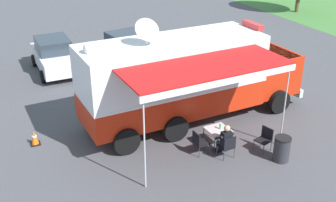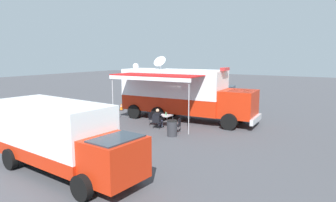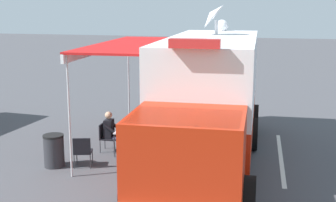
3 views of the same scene
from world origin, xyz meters
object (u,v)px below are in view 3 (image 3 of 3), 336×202
folding_chair_spare_by_truck (83,150)px  traffic_cone (246,107)px  folding_chair_at_table (106,135)px  folding_chair_beside_table (134,130)px  trash_bin (54,151)px  command_truck (208,95)px  folding_table (130,132)px  water_bottle (129,128)px  seated_responder (112,131)px

folding_chair_spare_by_truck → traffic_cone: (-3.86, -7.51, -0.23)m
folding_chair_at_table → folding_chair_beside_table: (-0.66, -0.77, 0.00)m
folding_chair_at_table → trash_bin: 1.86m
command_truck → folding_table: bearing=-0.6°
trash_bin → water_bottle: bearing=-139.2°
folding_chair_beside_table → folding_table: bearing=99.5°
seated_responder → trash_bin: bearing=56.4°
traffic_cone → folding_chair_beside_table: bearing=59.3°
command_truck → folding_chair_spare_by_truck: bearing=23.6°
folding_chair_spare_by_truck → seated_responder: size_ratio=0.70×
folding_chair_beside_table → folding_chair_spare_by_truck: 2.40m
trash_bin → folding_chair_beside_table: bearing=-123.0°
folding_chair_at_table → folding_chair_spare_by_truck: bearing=86.5°
folding_chair_spare_by_truck → trash_bin: trash_bin is taller
command_truck → folding_table: 2.66m
water_bottle → trash_bin: bearing=40.8°
folding_chair_at_table → traffic_cone: 7.09m
folding_table → folding_chair_at_table: (0.80, -0.08, -0.16)m
command_truck → folding_chair_at_table: 3.45m
seated_responder → command_truck: bearing=177.8°
folding_table → seated_responder: seated_responder is taller
water_bottle → folding_chair_beside_table: (0.14, -0.93, -0.32)m
folding_chair_beside_table → seated_responder: seated_responder is taller
command_truck → water_bottle: bearing=1.5°
water_bottle → seated_responder: (0.61, -0.17, -0.18)m
folding_table → water_bottle: size_ratio=3.73×
folding_chair_at_table → seated_responder: bearing=-177.3°
water_bottle → folding_chair_spare_by_truck: (0.89, 1.35, -0.32)m
folding_chair_beside_table → traffic_cone: (-3.11, -5.23, -0.23)m
command_truck → trash_bin: size_ratio=10.54×
command_truck → seated_responder: size_ratio=7.67×
folding_chair_spare_by_truck → seated_responder: bearing=-100.5°
seated_responder → traffic_cone: seated_responder is taller
water_bottle → folding_chair_beside_table: size_ratio=0.26×
seated_responder → trash_bin: seated_responder is taller
folding_chair_at_table → traffic_cone: size_ratio=1.50×
folding_chair_beside_table → traffic_cone: 6.09m
trash_bin → folding_chair_spare_by_truck: bearing=-171.8°
folding_chair_beside_table → folding_chair_spare_by_truck: bearing=71.8°
folding_chair_beside_table → folding_chair_spare_by_truck: same height
folding_table → folding_chair_at_table: 0.82m
folding_chair_spare_by_truck → traffic_cone: 8.45m
water_bottle → trash_bin: water_bottle is taller
folding_table → traffic_cone: folding_table is taller
command_truck → folding_chair_at_table: size_ratio=11.03×
folding_chair_beside_table → water_bottle: bearing=98.6°
command_truck → folding_chair_spare_by_truck: 3.80m
seated_responder → folding_table: bearing=171.7°
command_truck → traffic_cone: 6.36m
seated_responder → trash_bin: 1.98m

